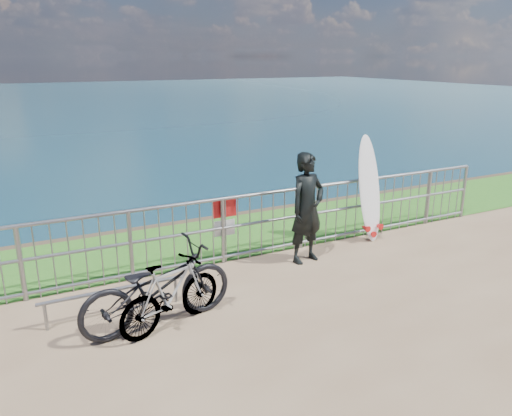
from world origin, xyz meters
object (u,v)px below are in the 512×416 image
surfer (307,208)px  bicycle_far (171,294)px  surfboard (370,192)px  bicycle_near (157,287)px

surfer → bicycle_far: surfer is taller
surfboard → bicycle_near: surfboard is taller
bicycle_far → surfboard: bearing=-90.4°
surfer → surfboard: surfboard is taller
bicycle_near → surfer: bearing=-78.8°
surfboard → bicycle_near: (-4.37, -1.32, -0.37)m
bicycle_near → surfboard: bearing=-80.8°
surfer → surfboard: (1.58, 0.37, -0.02)m
surfer → bicycle_near: (-2.79, -0.95, -0.39)m
surfer → bicycle_near: bearing=-172.7°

